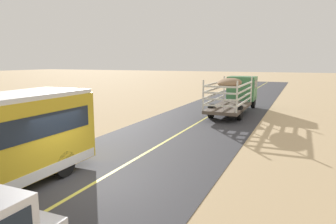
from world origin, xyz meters
name	(u,v)px	position (x,y,z in m)	size (l,w,h in m)	color
ground_plane	(90,186)	(0.00, 0.00, 0.00)	(240.00, 240.00, 0.00)	tan
road_surface	(90,186)	(0.00, 0.00, 0.01)	(8.00, 120.00, 0.02)	#38383D
road_centre_line	(90,185)	(0.00, 0.00, 0.02)	(0.16, 117.60, 0.00)	#D8CC4C
livestock_truck	(238,90)	(1.45, 18.92, 1.79)	(2.53, 9.70, 3.02)	#3F7F4C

